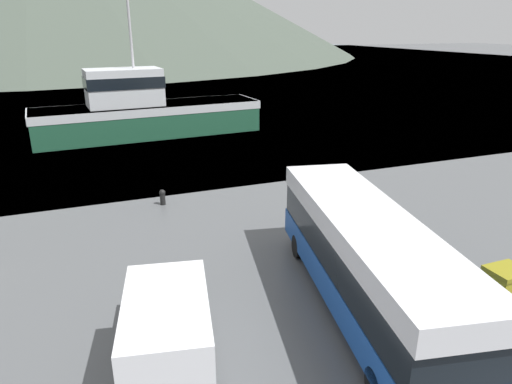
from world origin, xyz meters
The scene contains 7 objects.
water_surface centered at (0.00, 140.33, 0.00)m, with size 240.00×240.00×0.00m, color slate.
tour_bus centered at (0.47, 7.76, 1.82)m, with size 4.60×10.98×3.24m.
delivery_van centered at (-5.81, 7.01, 1.34)m, with size 2.96×5.49×2.55m.
fishing_boat centered at (-2.30, 35.35, 2.03)m, with size 18.45×5.81×12.44m.
storage_bin centered at (4.64, 6.11, 0.73)m, with size 1.18×1.00×1.43m.
small_boat centered at (-7.40, 40.62, 0.49)m, with size 3.83×7.29×0.98m.
mooring_bollard centered at (-3.84, 19.15, 0.43)m, with size 0.31×0.31×0.80m.
Camera 1 is at (-7.22, -2.73, 8.54)m, focal length 32.00 mm.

